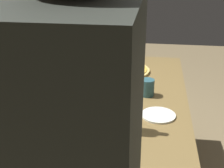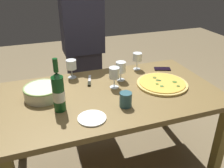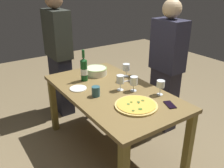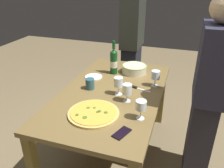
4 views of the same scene
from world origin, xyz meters
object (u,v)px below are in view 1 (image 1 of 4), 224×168
wine_bottle (124,105)px  cup_amber (147,88)px  serving_bowl (77,128)px  wine_glass_far_left (40,90)px  pizza (122,70)px  side_plate (158,115)px  dining_table (112,108)px  wine_glass_far_right (72,57)px  wine_glass_by_bottle (101,74)px  pizza_knife (72,100)px  cell_phone (90,62)px  wine_glass_near_pizza (87,69)px

wine_bottle → cup_amber: size_ratio=3.54×
serving_bowl → wine_glass_far_left: wine_glass_far_left is taller
pizza → side_plate: (-0.65, -0.27, -0.01)m
serving_bowl → side_plate: size_ratio=1.50×
pizza → side_plate: pizza is taller
pizza → serving_bowl: 0.91m
serving_bowl → dining_table: bearing=-11.0°
pizza → wine_glass_far_right: 0.37m
pizza → wine_glass_by_bottle: size_ratio=2.42×
wine_bottle → cup_amber: (0.42, -0.10, -0.09)m
wine_bottle → pizza_knife: wine_bottle is taller
serving_bowl → cup_amber: bearing=-30.8°
wine_bottle → wine_glass_by_bottle: bearing=22.9°
wine_bottle → wine_glass_by_bottle: wine_bottle is taller
serving_bowl → cell_phone: 1.08m
wine_glass_far_left → pizza_knife: size_ratio=0.77×
serving_bowl → wine_glass_near_pizza: wine_glass_near_pizza is taller
dining_table → wine_glass_far_right: wine_glass_far_right is taller
wine_glass_far_left → dining_table: bearing=-57.5°
pizza → wine_bottle: wine_bottle is taller
pizza → cell_phone: 0.32m
dining_table → wine_glass_near_pizza: wine_glass_near_pizza is taller
side_plate → pizza_knife: size_ratio=0.89×
wine_bottle → wine_glass_far_right: bearing=31.0°
dining_table → wine_bottle: 0.48m
wine_glass_far_right → pizza_knife: (-0.48, -0.12, -0.10)m
wine_glass_near_pizza → wine_bottle: bearing=-151.5°
wine_bottle → wine_glass_far_left: (0.17, 0.47, -0.03)m
wine_bottle → wine_glass_far_right: wine_bottle is taller
pizza → wine_glass_far_right: size_ratio=2.61×
wine_glass_near_pizza → pizza_knife: size_ratio=0.78×
wine_glass_far_left → pizza_knife: wine_glass_far_left is taller
dining_table → cup_amber: 0.26m
wine_glass_by_bottle → cell_phone: size_ratio=1.15×
pizza → wine_glass_far_left: (-0.65, 0.37, 0.10)m
wine_glass_far_left → wine_glass_far_right: 0.59m
wine_glass_far_left → wine_glass_by_bottle: bearing=-46.2°
wine_bottle → dining_table: bearing=15.8°
pizza → pizza_knife: bearing=156.5°
serving_bowl → pizza: bearing=-6.8°
cup_amber → side_plate: size_ratio=0.56×
dining_table → wine_bottle: size_ratio=4.42×
wine_glass_by_bottle → pizza_knife: wine_glass_by_bottle is taller
wine_glass_far_right → serving_bowl: bearing=-163.7°
wine_glass_near_pizza → wine_glass_far_right: bearing=36.5°
dining_table → wine_glass_far_right: bearing=43.7°
dining_table → pizza: (0.42, -0.01, 0.10)m
wine_glass_far_left → cup_amber: (0.25, -0.57, -0.06)m
dining_table → wine_glass_by_bottle: wine_glass_by_bottle is taller
cup_amber → side_plate: bearing=-164.6°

